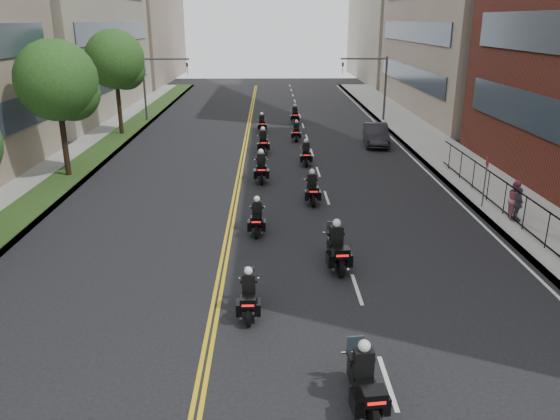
# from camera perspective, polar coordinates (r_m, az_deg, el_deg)

# --- Properties ---
(sidewalk_right) EXTENTS (4.00, 90.00, 0.15)m
(sidewalk_right) POSITION_cam_1_polar(r_m,az_deg,el_deg) (34.55, 18.75, 4.00)
(sidewalk_right) COLOR gray
(sidewalk_right) RESTS_ON ground
(sidewalk_left) EXTENTS (4.00, 90.00, 0.15)m
(sidewalk_left) POSITION_cam_1_polar(r_m,az_deg,el_deg) (34.73, -21.89, 3.71)
(sidewalk_left) COLOR gray
(sidewalk_left) RESTS_ON ground
(grass_strip) EXTENTS (2.00, 90.00, 0.04)m
(grass_strip) POSITION_cam_1_polar(r_m,az_deg,el_deg) (34.44, -20.66, 3.90)
(grass_strip) COLOR #1C3B15
(grass_strip) RESTS_ON sidewalk_left
(street_trees) EXTENTS (4.40, 38.40, 7.98)m
(street_trees) POSITION_cam_1_polar(r_m,az_deg,el_deg) (27.63, -25.80, 10.25)
(street_trees) COLOR #2E1F14
(street_trees) RESTS_ON ground
(traffic_signal_right) EXTENTS (4.09, 0.20, 5.60)m
(traffic_signal_right) POSITION_cam_1_polar(r_m,az_deg,el_deg) (49.49, 9.88, 13.34)
(traffic_signal_right) COLOR #3F3F44
(traffic_signal_right) RESTS_ON ground
(traffic_signal_left) EXTENTS (4.09, 0.20, 5.60)m
(traffic_signal_left) POSITION_cam_1_polar(r_m,az_deg,el_deg) (49.59, -12.94, 13.16)
(traffic_signal_left) COLOR #3F3F44
(traffic_signal_left) RESTS_ON ground
(motorcycle_1) EXTENTS (0.67, 2.32, 1.72)m
(motorcycle_1) POSITION_cam_1_polar(r_m,az_deg,el_deg) (13.29, 8.78, -17.40)
(motorcycle_1) COLOR black
(motorcycle_1) RESTS_ON ground
(motorcycle_2) EXTENTS (0.48, 2.08, 1.54)m
(motorcycle_2) POSITION_cam_1_polar(r_m,az_deg,el_deg) (16.81, -3.28, -9.01)
(motorcycle_2) COLOR black
(motorcycle_2) RESTS_ON ground
(motorcycle_3) EXTENTS (0.64, 2.48, 1.83)m
(motorcycle_3) POSITION_cam_1_polar(r_m,az_deg,el_deg) (19.87, 5.95, -4.09)
(motorcycle_3) COLOR black
(motorcycle_3) RESTS_ON ground
(motorcycle_4) EXTENTS (0.50, 2.15, 1.58)m
(motorcycle_4) POSITION_cam_1_polar(r_m,az_deg,el_deg) (23.06, -2.42, -0.89)
(motorcycle_4) COLOR black
(motorcycle_4) RESTS_ON ground
(motorcycle_5) EXTENTS (0.52, 2.26, 1.67)m
(motorcycle_5) POSITION_cam_1_polar(r_m,az_deg,el_deg) (26.92, 3.37, 2.15)
(motorcycle_5) COLOR black
(motorcycle_5) RESTS_ON ground
(motorcycle_6) EXTENTS (0.57, 2.45, 1.81)m
(motorcycle_6) POSITION_cam_1_polar(r_m,az_deg,el_deg) (30.50, -1.99, 4.34)
(motorcycle_6) COLOR black
(motorcycle_6) RESTS_ON ground
(motorcycle_7) EXTENTS (0.51, 2.18, 1.61)m
(motorcycle_7) POSITION_cam_1_polar(r_m,az_deg,el_deg) (34.16, 2.74, 5.82)
(motorcycle_7) COLOR black
(motorcycle_7) RESTS_ON ground
(motorcycle_8) EXTENTS (0.59, 2.38, 1.76)m
(motorcycle_8) POSITION_cam_1_polar(r_m,az_deg,el_deg) (37.28, -1.79, 7.07)
(motorcycle_8) COLOR black
(motorcycle_8) RESTS_ON ground
(motorcycle_9) EXTENTS (0.53, 2.09, 1.54)m
(motorcycle_9) POSITION_cam_1_polar(r_m,az_deg,el_deg) (41.19, 1.72, 8.11)
(motorcycle_9) COLOR black
(motorcycle_9) RESTS_ON ground
(motorcycle_10) EXTENTS (0.52, 2.12, 1.56)m
(motorcycle_10) POSITION_cam_1_polar(r_m,az_deg,el_deg) (44.51, -1.90, 8.97)
(motorcycle_10) COLOR black
(motorcycle_10) RESTS_ON ground
(motorcycle_11) EXTENTS (0.52, 2.24, 1.65)m
(motorcycle_11) POSITION_cam_1_polar(r_m,az_deg,el_deg) (48.44, 1.57, 9.85)
(motorcycle_11) COLOR black
(motorcycle_11) RESTS_ON ground
(parked_sedan) EXTENTS (2.01, 4.72, 1.51)m
(parked_sedan) POSITION_cam_1_polar(r_m,az_deg,el_deg) (40.23, 10.00, 7.78)
(parked_sedan) COLOR black
(parked_sedan) RESTS_ON ground
(pedestrian_b) EXTENTS (0.83, 0.98, 1.75)m
(pedestrian_b) POSITION_cam_1_polar(r_m,az_deg,el_deg) (26.33, 23.39, 1.00)
(pedestrian_b) COLOR #93505B
(pedestrian_b) RESTS_ON sidewalk_right
(pedestrian_c) EXTENTS (0.46, 0.92, 1.52)m
(pedestrian_c) POSITION_cam_1_polar(r_m,az_deg,el_deg) (26.11, 23.62, 0.55)
(pedestrian_c) COLOR #404048
(pedestrian_c) RESTS_ON sidewalk_right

